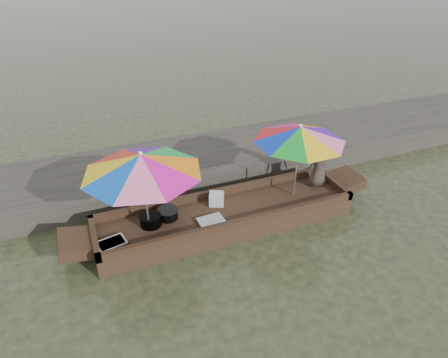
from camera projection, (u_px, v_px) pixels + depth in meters
name	position (u px, v px, depth m)	size (l,w,h in m)	color
water	(226.00, 225.00, 7.85)	(80.00, 80.00, 0.00)	#24291D
dock	(191.00, 164.00, 9.47)	(22.00, 2.20, 0.50)	#2D2B26
boat_hull	(226.00, 218.00, 7.76)	(4.98, 1.20, 0.35)	#301E14
cooking_pot	(151.00, 220.00, 7.23)	(0.39, 0.39, 0.20)	black
tray_crayfish	(112.00, 244.00, 6.74)	(0.47, 0.33, 0.09)	silver
tray_scallop	(211.00, 221.00, 7.33)	(0.47, 0.33, 0.06)	silver
charcoal_grill	(168.00, 214.00, 7.42)	(0.37, 0.37, 0.18)	black
supply_bag	(217.00, 199.00, 7.77)	(0.28, 0.22, 0.26)	silver
vendor	(319.00, 163.00, 8.24)	(0.50, 0.33, 1.02)	#383029
umbrella_bow	(145.00, 192.00, 6.79)	(2.04, 2.04, 1.55)	green
umbrella_stern	(297.00, 161.00, 7.75)	(1.77, 1.77, 1.55)	#FF600C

